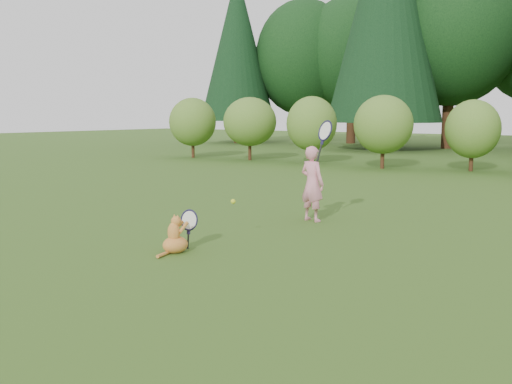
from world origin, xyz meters
The scene contains 5 objects.
ground centered at (0.00, 0.00, 0.00)m, with size 100.00×100.00×0.00m, color #284914.
shrub_row centered at (0.00, 13.00, 1.40)m, with size 28.00×3.00×2.80m, color #4D7A25, non-canonical shape.
child centered at (0.33, 2.38, 0.72)m, with size 0.82×0.56×2.04m.
cat centered at (-0.04, -0.81, 0.28)m, with size 0.44×0.74×0.74m.
tennis_ball centered at (0.10, 0.33, 0.60)m, with size 0.08×0.08×0.08m.
Camera 1 is at (5.45, -6.55, 1.94)m, focal length 40.00 mm.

